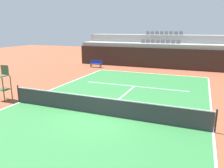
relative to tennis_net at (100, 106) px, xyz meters
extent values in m
plane|color=brown|center=(0.00, 0.00, -0.51)|extent=(80.00, 80.00, 0.00)
cube|color=#2D7238|center=(0.00, 0.00, -0.50)|extent=(11.00, 24.00, 0.01)
cube|color=white|center=(0.00, 11.95, -0.50)|extent=(11.00, 0.10, 0.00)
cube|color=white|center=(-5.45, 0.00, -0.50)|extent=(0.10, 24.00, 0.00)
cube|color=white|center=(5.45, 0.00, -0.50)|extent=(0.10, 24.00, 0.00)
cube|color=white|center=(0.00, 6.40, -0.50)|extent=(8.26, 0.10, 0.00)
cube|color=white|center=(0.00, 3.20, -0.50)|extent=(0.10, 6.40, 0.00)
cube|color=black|center=(0.00, 15.38, 0.63)|extent=(19.42, 0.30, 2.28)
cube|color=#9E9E99|center=(0.00, 16.73, 0.86)|extent=(19.42, 2.40, 2.73)
cube|color=#9E9E99|center=(0.00, 19.13, 1.32)|extent=(19.42, 2.40, 3.67)
cube|color=slate|center=(-2.08, 16.73, 2.24)|extent=(0.44, 0.44, 0.04)
cube|color=slate|center=(-2.08, 16.93, 2.46)|extent=(0.44, 0.04, 0.40)
cube|color=slate|center=(-1.48, 16.73, 2.24)|extent=(0.44, 0.44, 0.04)
cube|color=slate|center=(-1.48, 16.93, 2.46)|extent=(0.44, 0.04, 0.40)
cube|color=slate|center=(-0.89, 16.73, 2.24)|extent=(0.44, 0.44, 0.04)
cube|color=slate|center=(-0.89, 16.93, 2.46)|extent=(0.44, 0.04, 0.40)
cube|color=slate|center=(-0.30, 16.73, 2.24)|extent=(0.44, 0.44, 0.04)
cube|color=slate|center=(-0.30, 16.93, 2.46)|extent=(0.44, 0.04, 0.40)
cube|color=slate|center=(0.30, 16.73, 2.24)|extent=(0.44, 0.44, 0.04)
cube|color=slate|center=(0.30, 16.93, 2.46)|extent=(0.44, 0.04, 0.40)
cube|color=slate|center=(0.89, 16.73, 2.24)|extent=(0.44, 0.44, 0.04)
cube|color=slate|center=(0.89, 16.93, 2.46)|extent=(0.44, 0.04, 0.40)
cube|color=slate|center=(1.48, 16.73, 2.24)|extent=(0.44, 0.44, 0.04)
cube|color=slate|center=(1.48, 16.93, 2.46)|extent=(0.44, 0.04, 0.40)
cube|color=slate|center=(2.08, 16.73, 2.24)|extent=(0.44, 0.44, 0.04)
cube|color=slate|center=(2.08, 16.93, 2.46)|extent=(0.44, 0.04, 0.40)
cube|color=slate|center=(-2.08, 19.13, 3.18)|extent=(0.44, 0.44, 0.04)
cube|color=slate|center=(-2.08, 19.33, 3.40)|extent=(0.44, 0.04, 0.40)
cube|color=slate|center=(-1.48, 19.13, 3.18)|extent=(0.44, 0.44, 0.04)
cube|color=slate|center=(-1.48, 19.33, 3.40)|extent=(0.44, 0.04, 0.40)
cube|color=slate|center=(-0.89, 19.13, 3.18)|extent=(0.44, 0.44, 0.04)
cube|color=slate|center=(-0.89, 19.33, 3.40)|extent=(0.44, 0.04, 0.40)
cube|color=slate|center=(-0.30, 19.13, 3.18)|extent=(0.44, 0.44, 0.04)
cube|color=slate|center=(-0.30, 19.33, 3.40)|extent=(0.44, 0.04, 0.40)
cube|color=slate|center=(0.30, 19.13, 3.18)|extent=(0.44, 0.44, 0.04)
cube|color=slate|center=(0.30, 19.33, 3.40)|extent=(0.44, 0.04, 0.40)
cube|color=slate|center=(0.89, 19.13, 3.18)|extent=(0.44, 0.44, 0.04)
cube|color=slate|center=(0.89, 19.33, 3.40)|extent=(0.44, 0.04, 0.40)
cube|color=slate|center=(1.48, 19.13, 3.18)|extent=(0.44, 0.44, 0.04)
cube|color=slate|center=(1.48, 19.33, 3.40)|extent=(0.44, 0.04, 0.40)
cube|color=slate|center=(2.08, 19.13, 3.18)|extent=(0.44, 0.44, 0.04)
cube|color=slate|center=(2.08, 19.33, 3.40)|extent=(0.44, 0.04, 0.40)
cylinder|color=black|center=(-5.50, 0.00, 0.04)|extent=(0.08, 0.08, 1.07)
cylinder|color=black|center=(5.50, 0.00, 0.04)|extent=(0.08, 0.08, 1.07)
cube|color=#333338|center=(0.00, 0.00, -0.04)|extent=(10.90, 0.02, 0.92)
cube|color=white|center=(0.00, 0.00, 0.45)|extent=(10.90, 0.04, 0.05)
cylinder|color=#334C2D|center=(-6.35, -0.30, 0.27)|extent=(0.06, 0.06, 1.55)
cylinder|color=#334C2D|center=(-7.05, 0.30, 0.27)|extent=(0.06, 0.06, 1.55)
cylinder|color=#334C2D|center=(-6.35, 0.30, 0.27)|extent=(0.06, 0.06, 1.55)
cube|color=#334C2D|center=(-6.70, 0.00, 0.19)|extent=(0.70, 0.60, 0.04)
cube|color=#3F5938|center=(-6.70, 0.00, 1.07)|extent=(0.60, 0.60, 0.05)
cube|color=#3F5938|center=(-6.70, 0.28, 1.39)|extent=(0.60, 0.04, 0.60)
cube|color=navy|center=(-6.70, 13.19, -0.06)|extent=(1.50, 0.40, 0.05)
cube|color=navy|center=(-6.70, 13.37, 0.16)|extent=(1.50, 0.04, 0.36)
cube|color=#2D2D33|center=(-7.30, 13.05, -0.30)|extent=(0.06, 0.06, 0.42)
cube|color=#2D2D33|center=(-6.10, 13.05, -0.30)|extent=(0.06, 0.06, 0.42)
cube|color=#2D2D33|center=(-7.30, 13.33, -0.30)|extent=(0.06, 0.06, 0.42)
cube|color=#2D2D33|center=(-6.10, 13.33, -0.30)|extent=(0.06, 0.06, 0.42)
camera|label=1|loc=(4.67, -9.90, 3.90)|focal=35.57mm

